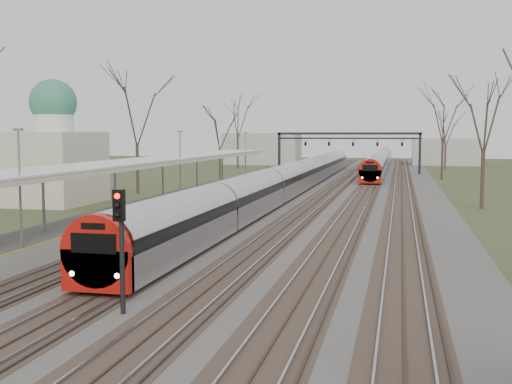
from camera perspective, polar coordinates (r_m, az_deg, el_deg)
track_bed at (r=65.54m, az=6.06°, el=0.11°), size 24.00×160.00×0.22m
platform at (r=50.53m, az=-6.84°, el=-0.90°), size 3.50×69.00×1.00m
canopy at (r=46.06m, az=-8.77°, el=2.76°), size 4.10×50.00×3.11m
dome_building at (r=56.25m, az=-18.97°, el=2.76°), size 10.00×8.00×10.30m
signal_gantry at (r=95.14m, az=8.21°, el=4.57°), size 21.00×0.59×6.08m
tree_west_far at (r=62.98m, az=-10.57°, el=7.09°), size 5.50×5.50×11.33m
tree_east_far at (r=52.24m, az=19.65°, el=6.49°), size 5.00×5.00×10.30m
train_near at (r=65.97m, az=3.70°, el=1.39°), size 2.62×90.21×3.05m
train_far at (r=110.20m, az=10.99°, el=2.82°), size 2.62×75.21×3.05m
signal_post at (r=20.64m, az=-11.94°, el=-3.56°), size 0.35×0.45×4.10m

